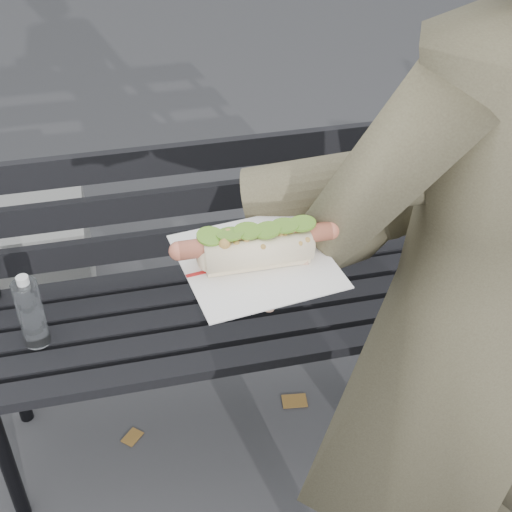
{
  "coord_description": "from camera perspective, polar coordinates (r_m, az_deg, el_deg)",
  "views": [
    {
      "loc": [
        -0.21,
        -0.63,
        1.75
      ],
      "look_at": [
        -0.05,
        0.09,
        1.19
      ],
      "focal_mm": 50.0,
      "sensor_mm": 36.0,
      "label": 1
    }
  ],
  "objects": [
    {
      "name": "park_bench",
      "position": [
        1.94,
        -1.54,
        -1.71
      ],
      "size": [
        1.5,
        0.44,
        0.88
      ],
      "color": "black",
      "rests_on": "ground"
    },
    {
      "name": "held_hotdog",
      "position": [
        1.01,
        9.89,
        4.96
      ],
      "size": [
        0.62,
        0.3,
        0.2
      ],
      "color": "#4A4431"
    },
    {
      "name": "person",
      "position": [
        1.28,
        16.5,
        -5.18
      ],
      "size": [
        0.74,
        0.57,
        1.83
      ],
      "primitive_type": "imported",
      "rotation": [
        0.0,
        0.0,
        3.35
      ],
      "color": "#4A4431",
      "rests_on": "ground"
    }
  ]
}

